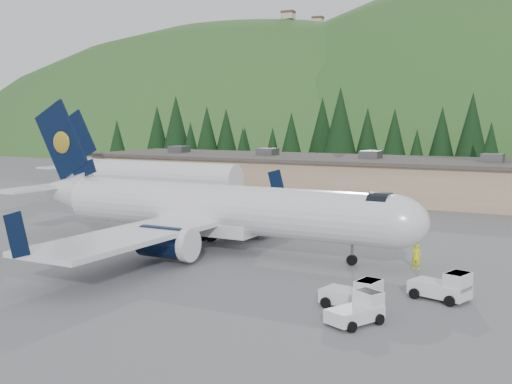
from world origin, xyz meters
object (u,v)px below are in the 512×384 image
at_px(terminal_building, 334,176).
at_px(baggage_tug_b, 445,287).
at_px(baggage_tug_a, 356,295).
at_px(second_airliner, 140,174).
at_px(baggage_tug_c, 359,310).
at_px(ramp_worker, 416,256).
at_px(airliner, 209,209).

bearing_deg(terminal_building, baggage_tug_b, -61.93).
height_order(baggage_tug_a, baggage_tug_b, baggage_tug_b).
bearing_deg(terminal_building, second_airliner, -141.22).
height_order(baggage_tug_c, ramp_worker, ramp_worker).
height_order(second_airliner, ramp_worker, second_airliner).
bearing_deg(airliner, terminal_building, 96.47).
bearing_deg(baggage_tug_b, terminal_building, 134.20).
relative_size(baggage_tug_a, baggage_tug_c, 1.04).
xyz_separation_m(baggage_tug_a, terminal_building, (-19.51, 47.88, 1.86)).
height_order(baggage_tug_a, terminal_building, terminal_building).
bearing_deg(baggage_tug_a, airliner, 156.68).
relative_size(airliner, second_airliner, 1.31).
height_order(airliner, baggage_tug_b, airliner).
xyz_separation_m(second_airliner, baggage_tug_a, (39.43, -31.88, -2.56)).
xyz_separation_m(terminal_building, ramp_worker, (20.20, -37.30, -1.70)).
distance_m(second_airliner, terminal_building, 25.55).
relative_size(second_airliner, baggage_tug_a, 8.05).
xyz_separation_m(second_airliner, baggage_tug_b, (43.38, -28.01, -2.54)).
xyz_separation_m(baggage_tug_c, ramp_worker, (-0.27, 12.92, 0.22)).
bearing_deg(ramp_worker, terminal_building, -59.76).
bearing_deg(baggage_tug_a, ramp_worker, 95.42).
height_order(baggage_tug_c, terminal_building, terminal_building).
xyz_separation_m(baggage_tug_a, ramp_worker, (0.69, 10.58, 0.16)).
distance_m(airliner, baggage_tug_a, 18.60).
bearing_deg(baggage_tug_c, second_airliner, 75.15).
height_order(second_airliner, baggage_tug_b, second_airliner).
distance_m(second_airliner, baggage_tug_a, 50.77).
distance_m(baggage_tug_a, terminal_building, 51.74).
xyz_separation_m(airliner, baggage_tug_a, (15.56, -9.89, -2.43)).
bearing_deg(ramp_worker, baggage_tug_a, 88.09).
relative_size(baggage_tug_b, baggage_tug_c, 1.10).
relative_size(baggage_tug_c, terminal_building, 0.05).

